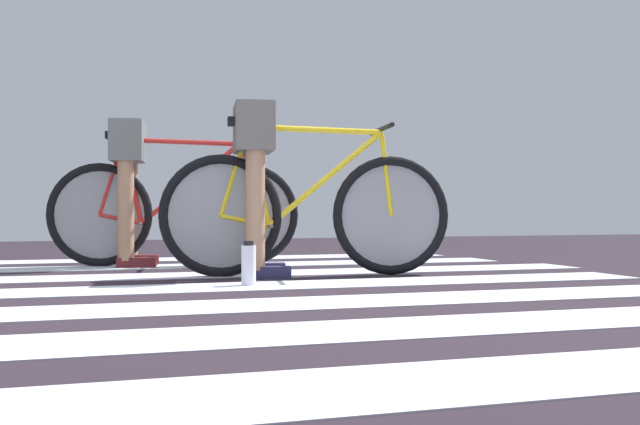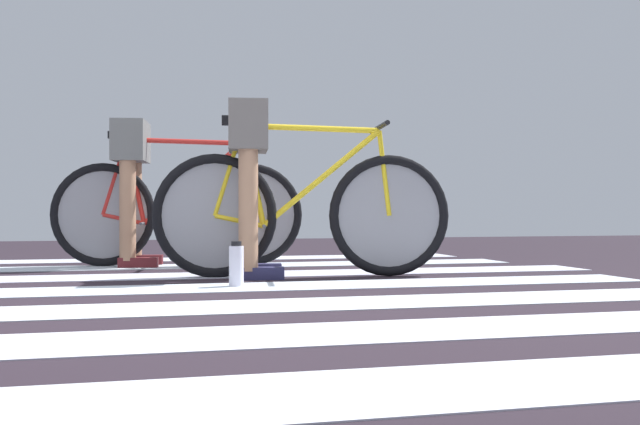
# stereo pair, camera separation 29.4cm
# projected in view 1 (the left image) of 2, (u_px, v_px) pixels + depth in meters

# --- Properties ---
(ground) EXTENTS (18.00, 14.00, 0.02)m
(ground) POSITION_uv_depth(u_px,v_px,m) (206.00, 305.00, 3.27)
(ground) COLOR black
(crosswalk_markings) EXTENTS (5.47, 6.51, 0.00)m
(crosswalk_markings) POSITION_uv_depth(u_px,v_px,m) (210.00, 306.00, 3.13)
(crosswalk_markings) COLOR silver
(crosswalk_markings) RESTS_ON ground
(bicycle_1_of_2) EXTENTS (1.73, 0.53, 0.93)m
(bicycle_1_of_2) POSITION_uv_depth(u_px,v_px,m) (307.00, 211.00, 4.58)
(bicycle_1_of_2) COLOR black
(bicycle_1_of_2) RESTS_ON ground
(cyclist_1_of_2) EXTENTS (0.36, 0.44, 1.01)m
(cyclist_1_of_2) POSITION_uv_depth(u_px,v_px,m) (254.00, 165.00, 4.53)
(cyclist_1_of_2) COLOR #A87A5B
(cyclist_1_of_2) RESTS_ON ground
(bicycle_2_of_2) EXTENTS (1.72, 0.54, 0.93)m
(bicycle_2_of_2) POSITION_uv_depth(u_px,v_px,m) (174.00, 211.00, 5.40)
(bicycle_2_of_2) COLOR black
(bicycle_2_of_2) RESTS_ON ground
(cyclist_2_of_2) EXTENTS (0.37, 0.44, 1.00)m
(cyclist_2_of_2) POSITION_uv_depth(u_px,v_px,m) (129.00, 173.00, 5.36)
(cyclist_2_of_2) COLOR #A87A5B
(cyclist_2_of_2) RESTS_ON ground
(water_bottle) EXTENTS (0.07, 0.07, 0.23)m
(water_bottle) POSITION_uv_depth(u_px,v_px,m) (249.00, 264.00, 3.99)
(water_bottle) COLOR white
(water_bottle) RESTS_ON ground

